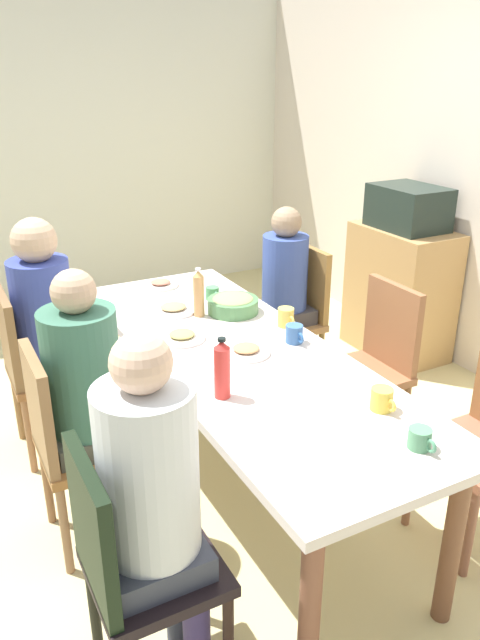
% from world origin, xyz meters
% --- Properties ---
extents(ground_plane, '(7.17, 7.17, 0.00)m').
position_xyz_m(ground_plane, '(0.00, 0.00, 0.00)').
color(ground_plane, '#CCC086').
extents(wall_left, '(0.12, 4.12, 2.60)m').
position_xyz_m(wall_left, '(-3.05, 0.00, 1.30)').
color(wall_left, silver).
rests_on(wall_left, ground_plane).
extents(dining_table, '(2.27, 0.80, 0.73)m').
position_xyz_m(dining_table, '(0.00, 0.00, 0.65)').
color(dining_table, silver).
rests_on(dining_table, ground_plane).
extents(chair_1, '(0.40, 0.40, 0.90)m').
position_xyz_m(chair_1, '(0.76, -0.78, 0.51)').
color(chair_1, black).
rests_on(chair_1, ground_plane).
extents(person_1, '(0.30, 0.30, 1.26)m').
position_xyz_m(person_1, '(0.76, -0.69, 0.74)').
color(person_1, '#2F3342').
rests_on(person_1, ground_plane).
extents(chair_2, '(0.40, 0.40, 0.90)m').
position_xyz_m(chair_2, '(-0.76, 0.78, 0.51)').
color(chair_2, olive).
rests_on(chair_2, ground_plane).
extents(person_2, '(0.30, 0.30, 1.16)m').
position_xyz_m(person_2, '(-0.76, 0.69, 0.68)').
color(person_2, '#444449').
rests_on(person_2, ground_plane).
extents(chair_3, '(0.40, 0.40, 0.90)m').
position_xyz_m(chair_3, '(-0.76, -0.78, 0.51)').
color(chair_3, brown).
rests_on(chair_3, ground_plane).
extents(person_3, '(0.30, 0.30, 1.25)m').
position_xyz_m(person_3, '(-0.76, -0.69, 0.75)').
color(person_3, '#504C39').
rests_on(person_3, ground_plane).
extents(chair_4, '(0.40, 0.40, 0.90)m').
position_xyz_m(chair_4, '(0.00, 0.78, 0.51)').
color(chair_4, brown).
rests_on(chair_4, ground_plane).
extents(chair_5, '(0.40, 0.40, 0.90)m').
position_xyz_m(chair_5, '(0.00, -0.78, 0.51)').
color(chair_5, '#955F2E').
rests_on(chair_5, ground_plane).
extents(person_5, '(0.30, 0.30, 1.21)m').
position_xyz_m(person_5, '(0.00, -0.69, 0.72)').
color(person_5, '#353D4C').
rests_on(person_5, ground_plane).
extents(plate_0, '(0.20, 0.20, 0.04)m').
position_xyz_m(plate_0, '(-0.98, -0.00, 0.74)').
color(plate_0, silver).
rests_on(plate_0, dining_table).
extents(plate_1, '(0.21, 0.21, 0.04)m').
position_xyz_m(plate_1, '(0.04, 0.01, 0.74)').
color(plate_1, white).
rests_on(plate_1, dining_table).
extents(plate_2, '(0.22, 0.22, 0.04)m').
position_xyz_m(plate_2, '(-0.24, -0.18, 0.74)').
color(plate_2, white).
rests_on(plate_2, dining_table).
extents(plate_3, '(0.24, 0.24, 0.04)m').
position_xyz_m(plate_3, '(-0.58, -0.08, 0.74)').
color(plate_3, silver).
rests_on(plate_3, dining_table).
extents(bowl_0, '(0.26, 0.26, 0.09)m').
position_xyz_m(bowl_0, '(-0.43, 0.19, 0.77)').
color(bowl_0, '#4D824D').
rests_on(bowl_0, dining_table).
extents(cup_0, '(0.11, 0.07, 0.07)m').
position_xyz_m(cup_0, '(-0.65, 0.17, 0.76)').
color(cup_0, '#4B9057').
rests_on(cup_0, dining_table).
extents(cup_1, '(0.12, 0.08, 0.09)m').
position_xyz_m(cup_1, '(0.69, 0.23, 0.77)').
color(cup_1, gold).
rests_on(cup_1, dining_table).
extents(cup_2, '(0.11, 0.08, 0.07)m').
position_xyz_m(cup_2, '(0.94, 0.18, 0.76)').
color(cup_2, '#518E62').
rests_on(cup_2, dining_table).
extents(cup_3, '(0.12, 0.08, 0.08)m').
position_xyz_m(cup_3, '(0.03, 0.26, 0.77)').
color(cup_3, '#38629D').
rests_on(cup_3, dining_table).
extents(cup_4, '(0.11, 0.08, 0.09)m').
position_xyz_m(cup_4, '(-0.15, 0.33, 0.77)').
color(cup_4, '#DEC150').
rests_on(cup_4, dining_table).
extents(bottle_0, '(0.06, 0.06, 0.25)m').
position_xyz_m(bottle_0, '(0.33, -0.25, 0.85)').
color(bottle_0, red).
rests_on(bottle_0, dining_table).
extents(bottle_1, '(0.06, 0.06, 0.25)m').
position_xyz_m(bottle_1, '(-0.47, 0.01, 0.85)').
color(bottle_1, tan).
rests_on(bottle_1, dining_table).
extents(side_cabinet, '(0.70, 0.44, 0.90)m').
position_xyz_m(side_cabinet, '(-0.85, 1.70, 0.45)').
color(side_cabinet, tan).
rests_on(side_cabinet, ground_plane).
extents(microwave, '(0.48, 0.36, 0.28)m').
position_xyz_m(microwave, '(-0.85, 1.70, 1.04)').
color(microwave, '#1E2B25').
rests_on(microwave, side_cabinet).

